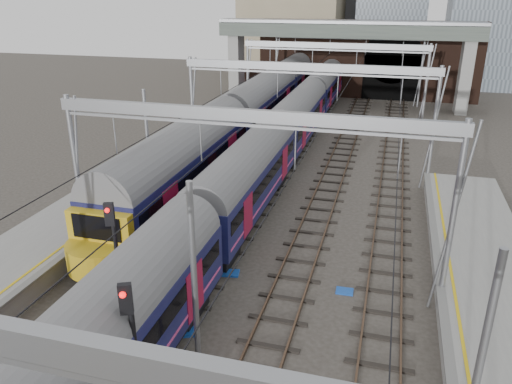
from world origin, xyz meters
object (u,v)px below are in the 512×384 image
(train_main, at_px, (277,142))
(train_second, at_px, (260,105))
(signal_near_left, at_px, (115,247))
(signal_near_centre, at_px, (133,340))

(train_main, distance_m, train_second, 11.06)
(signal_near_left, xyz_separation_m, signal_near_centre, (3.33, -4.78, 0.03))
(train_second, height_order, signal_near_centre, train_second)
(train_main, relative_size, signal_near_left, 12.08)
(train_second, distance_m, signal_near_centre, 33.54)
(train_second, bearing_deg, signal_near_left, -86.15)
(train_second, xyz_separation_m, signal_near_centre, (5.24, -33.12, 0.53))
(train_main, height_order, signal_near_centre, signal_near_centre)
(train_second, height_order, signal_near_left, train_second)
(train_main, bearing_deg, signal_near_left, -96.62)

